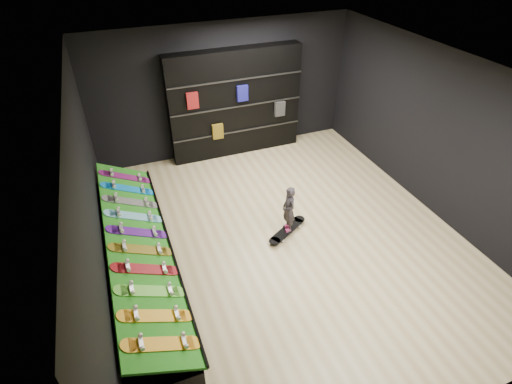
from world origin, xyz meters
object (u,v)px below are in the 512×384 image
object	(u,v)px
display_rack	(141,264)
floor_skateboard	(287,231)
back_shelving	(235,103)
child	(288,218)

from	to	relation	value
display_rack	floor_skateboard	distance (m)	2.63
display_rack	floor_skateboard	bearing A→B (deg)	1.97
back_shelving	child	size ratio (longest dim) A/B	5.66
child	display_rack	bearing A→B (deg)	-87.44
display_rack	child	bearing A→B (deg)	1.97
display_rack	back_shelving	distance (m)	4.42
back_shelving	child	distance (m)	3.35
display_rack	child	size ratio (longest dim) A/B	8.30
child	back_shelving	bearing A→B (deg)	178.31
floor_skateboard	display_rack	bearing A→B (deg)	152.20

